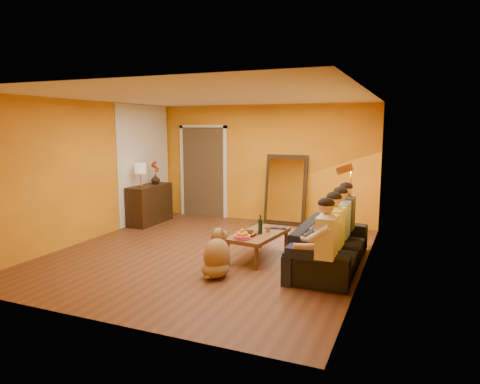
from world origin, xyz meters
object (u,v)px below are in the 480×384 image
at_px(person_mid_left, 334,235).
at_px(dog, 217,252).
at_px(person_far_right, 346,219).
at_px(laptop, 276,228).
at_px(table_lamp, 141,175).
at_px(vase, 155,179).
at_px(sideboard, 150,204).
at_px(person_mid_right, 341,226).
at_px(tumbler, 268,229).
at_px(wine_bottle, 260,224).
at_px(floor_lamp, 350,206).
at_px(person_far_left, 327,244).
at_px(sofa, 330,245).
at_px(mirror_frame, 286,190).
at_px(coffee_table, 258,245).

bearing_deg(person_mid_left, dog, -157.51).
relative_size(person_far_right, laptop, 3.33).
height_order(table_lamp, vase, table_lamp).
height_order(sideboard, person_mid_right, person_mid_right).
bearing_deg(vase, sideboard, -90.00).
bearing_deg(tumbler, person_far_right, 26.99).
bearing_deg(wine_bottle, person_far_right, 31.73).
relative_size(dog, laptop, 1.92).
xyz_separation_m(floor_lamp, tumbler, (-1.13, -1.22, -0.26)).
xyz_separation_m(person_mid_right, wine_bottle, (-1.23, -0.21, -0.03)).
xyz_separation_m(tumbler, laptop, (0.06, 0.23, -0.03)).
relative_size(floor_lamp, person_far_left, 1.18).
height_order(sofa, tumbler, sofa).
distance_m(floor_lamp, person_mid_right, 1.18).
bearing_deg(floor_lamp, dog, -129.14).
bearing_deg(mirror_frame, tumbler, -80.26).
bearing_deg(coffee_table, wine_bottle, -37.71).
xyz_separation_m(sideboard, person_mid_right, (4.37, -1.31, 0.18)).
bearing_deg(person_far_left, table_lamp, 154.23).
xyz_separation_m(wine_bottle, laptop, (0.13, 0.40, -0.14)).
distance_m(person_far_left, vase, 5.13).
bearing_deg(coffee_table, dog, -96.66).
height_order(dog, wine_bottle, wine_bottle).
xyz_separation_m(sofa, vase, (-4.24, 1.66, 0.63)).
distance_m(dog, person_mid_left, 1.68).
relative_size(sideboard, person_mid_left, 0.97).
bearing_deg(tumbler, table_lamp, 161.84).
relative_size(mirror_frame, dog, 2.16).
bearing_deg(vase, person_mid_right, -19.65).
relative_size(dog, vase, 3.30).
bearing_deg(table_lamp, person_far_left, -25.77).
relative_size(laptop, vase, 1.71).
xyz_separation_m(table_lamp, person_mid_left, (4.37, -1.56, -0.49)).
height_order(person_mid_right, person_far_right, same).
bearing_deg(wine_bottle, mirror_frame, 97.60).
bearing_deg(person_far_left, person_far_right, 90.00).
bearing_deg(laptop, sideboard, 149.22).
height_order(sofa, dog, dog).
xyz_separation_m(table_lamp, floor_lamp, (4.34, 0.17, -0.39)).
height_order(mirror_frame, coffee_table, mirror_frame).
xyz_separation_m(person_mid_right, person_far_right, (0.00, 0.55, 0.00)).
relative_size(sofa, floor_lamp, 1.56).
distance_m(coffee_table, person_mid_left, 1.40).
xyz_separation_m(table_lamp, tumbler, (3.21, -1.05, -0.64)).
xyz_separation_m(floor_lamp, person_mid_right, (0.03, -1.18, -0.11)).
bearing_deg(sofa, dog, 127.67).
bearing_deg(mirror_frame, coffee_table, -83.35).
xyz_separation_m(sofa, person_far_right, (0.13, 0.65, 0.28)).
relative_size(coffee_table, person_far_left, 1.00).
relative_size(sideboard, floor_lamp, 0.82).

